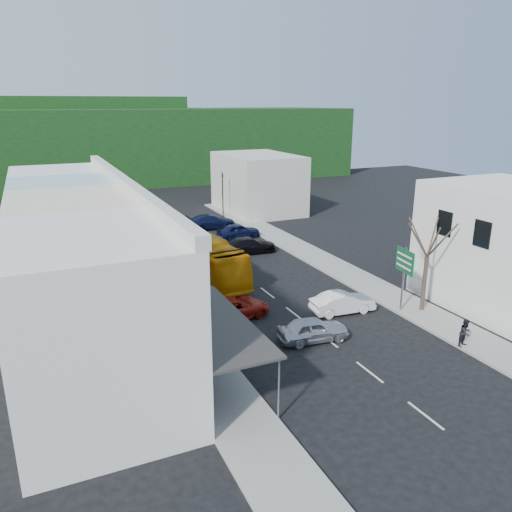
{
  "coord_description": "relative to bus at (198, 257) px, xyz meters",
  "views": [
    {
      "loc": [
        -14.38,
        -26.0,
        13.03
      ],
      "look_at": [
        0.0,
        6.0,
        2.2
      ],
      "focal_mm": 35.0,
      "sensor_mm": 36.0,
      "label": 1
    }
  ],
  "objects": [
    {
      "name": "ground",
      "position": [
        3.41,
        -9.41,
        -1.55
      ],
      "size": [
        120.0,
        120.0,
        0.0
      ],
      "primitive_type": "plane",
      "color": "black",
      "rests_on": "ground"
    },
    {
      "name": "hillside",
      "position": [
        1.96,
        55.68,
        5.18
      ],
      "size": [
        80.0,
        26.0,
        14.0
      ],
      "color": "black",
      "rests_on": "ground"
    },
    {
      "name": "car_navy_far",
      "position": [
        6.0,
        14.17,
        -0.85
      ],
      "size": [
        4.51,
        1.86,
        1.4
      ],
      "primitive_type": "imported",
      "rotation": [
        0.0,
        0.0,
        1.57
      ],
      "color": "black",
      "rests_on": "ground"
    },
    {
      "name": "traffic_signal",
      "position": [
        9.21,
        19.03,
        1.11
      ],
      "size": [
        0.98,
        1.29,
        5.32
      ],
      "primitive_type": null,
      "rotation": [
        0.0,
        0.0,
        2.93
      ],
      "color": "black",
      "rests_on": "ground"
    },
    {
      "name": "street_tree",
      "position": [
        11.16,
        -12.49,
        2.17
      ],
      "size": [
        3.56,
        3.56,
        7.44
      ],
      "primitive_type": null,
      "rotation": [
        0.0,
        0.0,
        0.27
      ],
      "color": "#3C2B21",
      "rests_on": "ground"
    },
    {
      "name": "car_white",
      "position": [
        6.32,
        -10.54,
        -0.85
      ],
      "size": [
        4.54,
        2.16,
        1.4
      ],
      "primitive_type": "imported",
      "rotation": [
        0.0,
        0.0,
        1.49
      ],
      "color": "silver",
      "rests_on": "ground"
    },
    {
      "name": "bus",
      "position": [
        0.0,
        0.0,
        0.0
      ],
      "size": [
        3.82,
        11.81,
        3.1
      ],
      "primitive_type": "imported",
      "rotation": [
        0.0,
        0.0,
        0.12
      ],
      "color": "orange",
      "rests_on": "ground"
    },
    {
      "name": "pedestrian_right",
      "position": [
        9.71,
        -17.44,
        -0.55
      ],
      "size": [
        0.78,
        0.59,
        1.7
      ],
      "primitive_type": "imported",
      "rotation": [
        0.0,
        0.0,
        0.23
      ],
      "color": "black",
      "rests_on": "sidewalk_right"
    },
    {
      "name": "car_red",
      "position": [
        -0.41,
        -8.4,
        -0.85
      ],
      "size": [
        4.78,
        2.4,
        1.4
      ],
      "primitive_type": "imported",
      "rotation": [
        0.0,
        0.0,
        1.68
      ],
      "color": "maroon",
      "rests_on": "ground"
    },
    {
      "name": "right_building",
      "position": [
        16.91,
        -13.41,
        2.45
      ],
      "size": [
        8.0,
        9.0,
        8.0
      ],
      "primitive_type": "cube",
      "color": "silver",
      "rests_on": "ground"
    },
    {
      "name": "car_black_far",
      "position": [
        0.6,
        12.53,
        -0.85
      ],
      "size": [
        4.44,
        1.89,
        1.4
      ],
      "primitive_type": "imported",
      "rotation": [
        0.0,
        0.0,
        1.59
      ],
      "color": "black",
      "rests_on": "ground"
    },
    {
      "name": "distant_block_right",
      "position": [
        14.41,
        20.59,
        1.95
      ],
      "size": [
        8.0,
        12.0,
        7.0
      ],
      "primitive_type": "cube",
      "color": "#B7B2A8",
      "rests_on": "ground"
    },
    {
      "name": "car_black_near",
      "position": [
        6.17,
        4.16,
        -0.85
      ],
      "size": [
        4.51,
        1.86,
        1.4
      ],
      "primitive_type": "imported",
      "rotation": [
        0.0,
        0.0,
        1.57
      ],
      "color": "black",
      "rests_on": "ground"
    },
    {
      "name": "car_navy_mid",
      "position": [
        7.25,
        9.42,
        -0.85
      ],
      "size": [
        4.48,
        2.01,
        1.4
      ],
      "primitive_type": "imported",
      "rotation": [
        0.0,
        0.0,
        1.62
      ],
      "color": "black",
      "rests_on": "ground"
    },
    {
      "name": "sidewalk_right",
      "position": [
        10.91,
        0.59,
        -1.48
      ],
      "size": [
        3.0,
        52.0,
        0.15
      ],
      "primitive_type": "cube",
      "color": "gray",
      "rests_on": "ground"
    },
    {
      "name": "direction_sign",
      "position": [
        9.81,
        -12.03,
        0.63
      ],
      "size": [
        0.78,
        2.02,
        4.35
      ],
      "primitive_type": null,
      "rotation": [
        0.0,
        0.0,
        -0.15
      ],
      "color": "#10532B",
      "rests_on": "ground"
    },
    {
      "name": "distant_block_left",
      "position": [
        -8.59,
        17.59,
        1.45
      ],
      "size": [
        8.0,
        10.0,
        6.0
      ],
      "primitive_type": "cube",
      "color": "#B7B2A8",
      "rests_on": "ground"
    },
    {
      "name": "car_silver",
      "position": [
        2.56,
        -13.2,
        -0.85
      ],
      "size": [
        4.58,
        2.29,
        1.4
      ],
      "primitive_type": "imported",
      "rotation": [
        0.0,
        0.0,
        1.46
      ],
      "color": "silver",
      "rests_on": "ground"
    },
    {
      "name": "shopfront_row",
      "position": [
        -9.08,
        -4.41,
        2.45
      ],
      "size": [
        8.25,
        30.0,
        8.0
      ],
      "color": "silver",
      "rests_on": "ground"
    },
    {
      "name": "pedestrian_left",
      "position": [
        -3.4,
        -5.56,
        -0.55
      ],
      "size": [
        0.43,
        0.62,
        1.7
      ],
      "primitive_type": "imported",
      "rotation": [
        0.0,
        0.0,
        1.51
      ],
      "color": "black",
      "rests_on": "sidewalk_left"
    },
    {
      "name": "sidewalk_left",
      "position": [
        -4.09,
        0.59,
        -1.48
      ],
      "size": [
        3.0,
        52.0,
        0.15
      ],
      "primitive_type": "cube",
      "color": "gray",
      "rests_on": "ground"
    }
  ]
}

